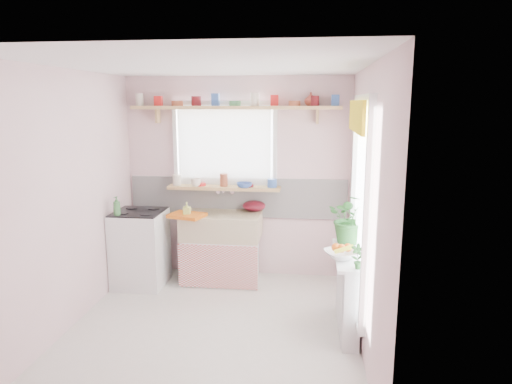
# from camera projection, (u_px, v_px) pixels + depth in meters

# --- Properties ---
(room) EXTENTS (3.20, 3.20, 3.20)m
(room) POSITION_uv_depth(u_px,v_px,m) (287.00, 179.00, 4.91)
(room) COLOR beige
(room) RESTS_ON ground
(sink_unit) EXTENTS (0.95, 0.65, 1.11)m
(sink_unit) POSITION_uv_depth(u_px,v_px,m) (222.00, 247.00, 5.61)
(sink_unit) COLOR white
(sink_unit) RESTS_ON ground
(cooker) EXTENTS (0.58, 0.58, 0.93)m
(cooker) POSITION_uv_depth(u_px,v_px,m) (140.00, 248.00, 5.48)
(cooker) COLOR white
(cooker) RESTS_ON ground
(radiator_ledge) EXTENTS (0.22, 0.95, 0.78)m
(radiator_ledge) POSITION_uv_depth(u_px,v_px,m) (348.00, 291.00, 4.38)
(radiator_ledge) COLOR white
(radiator_ledge) RESTS_ON ground
(windowsill) EXTENTS (1.40, 0.22, 0.04)m
(windowsill) POSITION_uv_depth(u_px,v_px,m) (224.00, 188.00, 5.66)
(windowsill) COLOR tan
(windowsill) RESTS_ON room
(pine_shelf) EXTENTS (2.52, 0.24, 0.04)m
(pine_shelf) POSITION_uv_depth(u_px,v_px,m) (235.00, 108.00, 5.44)
(pine_shelf) COLOR tan
(pine_shelf) RESTS_ON room
(shelf_crockery) EXTENTS (2.47, 0.11, 0.12)m
(shelf_crockery) POSITION_uv_depth(u_px,v_px,m) (235.00, 101.00, 5.43)
(shelf_crockery) COLOR silver
(shelf_crockery) RESTS_ON pine_shelf
(sill_crockery) EXTENTS (1.35, 0.11, 0.12)m
(sill_crockery) POSITION_uv_depth(u_px,v_px,m) (224.00, 182.00, 5.64)
(sill_crockery) COLOR silver
(sill_crockery) RESTS_ON windowsill
(dish_tray) EXTENTS (0.46, 0.40, 0.04)m
(dish_tray) POSITION_uv_depth(u_px,v_px,m) (187.00, 215.00, 5.38)
(dish_tray) COLOR orange
(dish_tray) RESTS_ON sink_unit
(colander) EXTENTS (0.35, 0.35, 0.13)m
(colander) POSITION_uv_depth(u_px,v_px,m) (254.00, 206.00, 5.68)
(colander) COLOR #520E19
(colander) RESTS_ON sink_unit
(jade_plant) EXTENTS (0.49, 0.43, 0.52)m
(jade_plant) POSITION_uv_depth(u_px,v_px,m) (351.00, 218.00, 4.60)
(jade_plant) COLOR #276026
(jade_plant) RESTS_ON radiator_ledge
(fruit_bowl) EXTENTS (0.39, 0.39, 0.07)m
(fruit_bowl) POSITION_uv_depth(u_px,v_px,m) (341.00, 254.00, 4.18)
(fruit_bowl) COLOR silver
(fruit_bowl) RESTS_ON radiator_ledge
(herb_pot) EXTENTS (0.12, 0.09, 0.22)m
(herb_pot) POSITION_uv_depth(u_px,v_px,m) (358.00, 257.00, 3.90)
(herb_pot) COLOR #285F26
(herb_pot) RESTS_ON radiator_ledge
(soap_bottle_sink) EXTENTS (0.09, 0.09, 0.18)m
(soap_bottle_sink) POSITION_uv_depth(u_px,v_px,m) (187.00, 210.00, 5.37)
(soap_bottle_sink) COLOR #C2D65F
(soap_bottle_sink) RESTS_ON sink_unit
(sill_cup) EXTENTS (0.13, 0.13, 0.10)m
(sill_cup) POSITION_uv_depth(u_px,v_px,m) (196.00, 183.00, 5.63)
(sill_cup) COLOR silver
(sill_cup) RESTS_ON windowsill
(sill_bowl) EXTENTS (0.21, 0.21, 0.06)m
(sill_bowl) POSITION_uv_depth(u_px,v_px,m) (244.00, 185.00, 5.56)
(sill_bowl) COLOR #365BB2
(sill_bowl) RESTS_ON windowsill
(shelf_vase) EXTENTS (0.18, 0.18, 0.16)m
(shelf_vase) POSITION_uv_depth(u_px,v_px,m) (311.00, 99.00, 5.37)
(shelf_vase) COLOR #A24031
(shelf_vase) RESTS_ON pine_shelf
(cooker_bottle) EXTENTS (0.11, 0.11, 0.22)m
(cooker_bottle) POSITION_uv_depth(u_px,v_px,m) (117.00, 206.00, 5.18)
(cooker_bottle) COLOR #3E7C41
(cooker_bottle) RESTS_ON cooker
(fruit) EXTENTS (0.20, 0.14, 0.10)m
(fruit) POSITION_uv_depth(u_px,v_px,m) (342.00, 248.00, 4.17)
(fruit) COLOR orange
(fruit) RESTS_ON fruit_bowl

